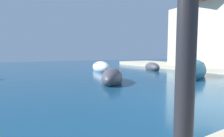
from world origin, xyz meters
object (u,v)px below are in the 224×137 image
object	(u,v)px
moored_boat_5	(152,67)
moored_boat_1	(101,67)
quayside_tree	(185,37)
moored_boat_4	(192,70)
waterfront_building_main	(221,31)
moored_boat_0	(112,77)

from	to	relation	value
moored_boat_5	moored_boat_1	bearing A→B (deg)	92.92
moored_boat_5	quayside_tree	bearing A→B (deg)	-76.53
moored_boat_4	moored_boat_1	bearing A→B (deg)	91.41
waterfront_building_main	moored_boat_5	bearing A→B (deg)	138.28
waterfront_building_main	moored_boat_1	bearing A→B (deg)	148.88
moored_boat_5	waterfront_building_main	xyz separation A→B (m)	(5.27, -4.69, 4.01)
moored_boat_4	quayside_tree	size ratio (longest dim) A/B	1.29
moored_boat_0	waterfront_building_main	world-z (taller)	waterfront_building_main
moored_boat_1	moored_boat_5	world-z (taller)	moored_boat_1
moored_boat_5	moored_boat_4	bearing A→B (deg)	-171.08
moored_boat_4	moored_boat_5	size ratio (longest dim) A/B	1.83
moored_boat_0	waterfront_building_main	xyz separation A→B (m)	(13.75, 0.54, 3.98)
moored_boat_1	quayside_tree	world-z (taller)	quayside_tree
moored_boat_0	quayside_tree	size ratio (longest dim) A/B	0.78
moored_boat_0	quayside_tree	xyz separation A→B (m)	(13.21, 4.57, 3.56)
moored_boat_5	quayside_tree	xyz separation A→B (m)	(4.72, -0.66, 3.59)
moored_boat_5	waterfront_building_main	distance (m)	8.11
moored_boat_0	moored_boat_4	bearing A→B (deg)	-60.51
waterfront_building_main	quayside_tree	bearing A→B (deg)	97.65
moored_boat_0	moored_boat_1	bearing A→B (deg)	14.68
moored_boat_1	quayside_tree	size ratio (longest dim) A/B	0.76
moored_boat_4	moored_boat_5	xyz separation A→B (m)	(1.35, 6.09, -0.21)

